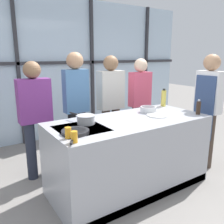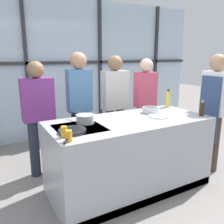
{
  "view_description": "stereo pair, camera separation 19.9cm",
  "coord_description": "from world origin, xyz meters",
  "px_view_note": "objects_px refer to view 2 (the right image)",
  "views": [
    {
      "loc": [
        -1.74,
        -2.25,
        1.7
      ],
      "look_at": [
        -0.2,
        0.1,
        1.02
      ],
      "focal_mm": 38.0,
      "sensor_mm": 36.0,
      "label": 1
    },
    {
      "loc": [
        -1.57,
        -2.35,
        1.7
      ],
      "look_at": [
        -0.2,
        0.1,
        1.02
      ],
      "focal_mm": 38.0,
      "sensor_mm": 36.0,
      "label": 2
    }
  ],
  "objects_px": {
    "spectator_center_right": "(115,101)",
    "juice_glass_far": "(64,132)",
    "spectator_far_right": "(145,99)",
    "white_plate": "(159,116)",
    "frying_pan": "(72,131)",
    "oil_bottle": "(168,99)",
    "spectator_center_left": "(80,101)",
    "pepper_grinder": "(202,109)",
    "juice_glass_near": "(69,136)",
    "spectator_far_left": "(39,113)",
    "mixing_bowl": "(151,110)",
    "saucepan": "(85,119)",
    "chef": "(213,105)"
  },
  "relations": [
    {
      "from": "spectator_center_right",
      "to": "saucepan",
      "type": "height_order",
      "value": "spectator_center_right"
    },
    {
      "from": "spectator_center_right",
      "to": "white_plate",
      "type": "bearing_deg",
      "value": 96.06
    },
    {
      "from": "spectator_far_left",
      "to": "spectator_center_left",
      "type": "height_order",
      "value": "spectator_center_left"
    },
    {
      "from": "frying_pan",
      "to": "oil_bottle",
      "type": "bearing_deg",
      "value": 15.34
    },
    {
      "from": "frying_pan",
      "to": "mixing_bowl",
      "type": "distance_m",
      "value": 1.27
    },
    {
      "from": "frying_pan",
      "to": "oil_bottle",
      "type": "distance_m",
      "value": 1.77
    },
    {
      "from": "spectator_center_left",
      "to": "juice_glass_far",
      "type": "relative_size",
      "value": 16.01
    },
    {
      "from": "spectator_far_left",
      "to": "pepper_grinder",
      "type": "bearing_deg",
      "value": 146.68
    },
    {
      "from": "spectator_center_left",
      "to": "pepper_grinder",
      "type": "height_order",
      "value": "spectator_center_left"
    },
    {
      "from": "pepper_grinder",
      "to": "spectator_center_right",
      "type": "bearing_deg",
      "value": 117.16
    },
    {
      "from": "spectator_far_right",
      "to": "white_plate",
      "type": "bearing_deg",
      "value": 62.43
    },
    {
      "from": "juice_glass_far",
      "to": "oil_bottle",
      "type": "bearing_deg",
      "value": 16.91
    },
    {
      "from": "spectator_center_right",
      "to": "mixing_bowl",
      "type": "xyz_separation_m",
      "value": [
        0.14,
        -0.75,
        -0.01
      ]
    },
    {
      "from": "spectator_far_left",
      "to": "white_plate",
      "type": "relative_size",
      "value": 5.87
    },
    {
      "from": "oil_bottle",
      "to": "spectator_center_right",
      "type": "bearing_deg",
      "value": 136.89
    },
    {
      "from": "spectator_far_right",
      "to": "juice_glass_near",
      "type": "bearing_deg",
      "value": 34.74
    },
    {
      "from": "oil_bottle",
      "to": "frying_pan",
      "type": "bearing_deg",
      "value": -164.66
    },
    {
      "from": "chef",
      "to": "mixing_bowl",
      "type": "xyz_separation_m",
      "value": [
        -0.9,
        0.3,
        -0.04
      ]
    },
    {
      "from": "chef",
      "to": "frying_pan",
      "type": "relative_size",
      "value": 3.66
    },
    {
      "from": "frying_pan",
      "to": "saucepan",
      "type": "height_order",
      "value": "saucepan"
    },
    {
      "from": "spectator_far_right",
      "to": "pepper_grinder",
      "type": "xyz_separation_m",
      "value": [
        0.01,
        -1.2,
        0.06
      ]
    },
    {
      "from": "spectator_far_left",
      "to": "oil_bottle",
      "type": "xyz_separation_m",
      "value": [
        1.82,
        -0.57,
        0.12
      ]
    },
    {
      "from": "spectator_center_right",
      "to": "juice_glass_far",
      "type": "bearing_deg",
      "value": 42.75
    },
    {
      "from": "chef",
      "to": "juice_glass_far",
      "type": "relative_size",
      "value": 15.75
    },
    {
      "from": "oil_bottle",
      "to": "pepper_grinder",
      "type": "height_order",
      "value": "oil_bottle"
    },
    {
      "from": "juice_glass_near",
      "to": "frying_pan",
      "type": "bearing_deg",
      "value": 63.67
    },
    {
      "from": "mixing_bowl",
      "to": "oil_bottle",
      "type": "height_order",
      "value": "oil_bottle"
    },
    {
      "from": "white_plate",
      "to": "frying_pan",
      "type": "bearing_deg",
      "value": -176.55
    },
    {
      "from": "chef",
      "to": "saucepan",
      "type": "relative_size",
      "value": 4.35
    },
    {
      "from": "oil_bottle",
      "to": "juice_glass_near",
      "type": "distance_m",
      "value": 1.95
    },
    {
      "from": "frying_pan",
      "to": "juice_glass_near",
      "type": "bearing_deg",
      "value": -116.33
    },
    {
      "from": "mixing_bowl",
      "to": "oil_bottle",
      "type": "bearing_deg",
      "value": 20.82
    },
    {
      "from": "pepper_grinder",
      "to": "spectator_center_left",
      "type": "bearing_deg",
      "value": 135.49
    },
    {
      "from": "spectator_center_right",
      "to": "frying_pan",
      "type": "bearing_deg",
      "value": 43.26
    },
    {
      "from": "juice_glass_near",
      "to": "juice_glass_far",
      "type": "height_order",
      "value": "same"
    },
    {
      "from": "chef",
      "to": "juice_glass_far",
      "type": "bearing_deg",
      "value": 91.84
    },
    {
      "from": "pepper_grinder",
      "to": "frying_pan",
      "type": "bearing_deg",
      "value": 174.51
    },
    {
      "from": "spectator_center_right",
      "to": "juice_glass_near",
      "type": "distance_m",
      "value": 1.75
    },
    {
      "from": "spectator_far_right",
      "to": "white_plate",
      "type": "relative_size",
      "value": 5.94
    },
    {
      "from": "spectator_far_right",
      "to": "saucepan",
      "type": "bearing_deg",
      "value": 28.12
    },
    {
      "from": "spectator_center_right",
      "to": "juice_glass_far",
      "type": "distance_m",
      "value": 1.65
    },
    {
      "from": "white_plate",
      "to": "juice_glass_far",
      "type": "xyz_separation_m",
      "value": [
        -1.32,
        -0.16,
        0.05
      ]
    },
    {
      "from": "spectator_far_right",
      "to": "spectator_center_right",
      "type": "bearing_deg",
      "value": 0.0
    },
    {
      "from": "white_plate",
      "to": "oil_bottle",
      "type": "bearing_deg",
      "value": 38.15
    },
    {
      "from": "spectator_center_right",
      "to": "spectator_far_left",
      "type": "bearing_deg",
      "value": -0.0
    },
    {
      "from": "oil_bottle",
      "to": "juice_glass_far",
      "type": "distance_m",
      "value": 1.9
    },
    {
      "from": "spectator_far_left",
      "to": "juice_glass_near",
      "type": "bearing_deg",
      "value": 89.96
    },
    {
      "from": "chef",
      "to": "spectator_far_right",
      "type": "height_order",
      "value": "chef"
    },
    {
      "from": "oil_bottle",
      "to": "pepper_grinder",
      "type": "xyz_separation_m",
      "value": [
        0.01,
        -0.63,
        -0.03
      ]
    },
    {
      "from": "mixing_bowl",
      "to": "juice_glass_far",
      "type": "relative_size",
      "value": 2.06
    }
  ]
}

